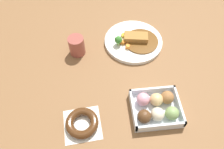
# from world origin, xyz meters

# --- Properties ---
(ground_plane) EXTENTS (1.60, 1.60, 0.00)m
(ground_plane) POSITION_xyz_m (0.00, 0.00, 0.00)
(ground_plane) COLOR brown
(curry_plate) EXTENTS (0.27, 0.27, 0.06)m
(curry_plate) POSITION_xyz_m (0.04, 0.16, 0.01)
(curry_plate) COLOR white
(curry_plate) RESTS_ON ground_plane
(donut_box) EXTENTS (0.18, 0.16, 0.06)m
(donut_box) POSITION_xyz_m (0.07, -0.20, 0.03)
(donut_box) COLOR silver
(donut_box) RESTS_ON ground_plane
(chocolate_ring_donut) EXTENTS (0.14, 0.14, 0.03)m
(chocolate_ring_donut) POSITION_xyz_m (-0.21, -0.22, 0.02)
(chocolate_ring_donut) COLOR white
(chocolate_ring_donut) RESTS_ON ground_plane
(coffee_mug) EXTENTS (0.07, 0.07, 0.09)m
(coffee_mug) POSITION_xyz_m (-0.22, 0.13, 0.04)
(coffee_mug) COLOR #9E4C42
(coffee_mug) RESTS_ON ground_plane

